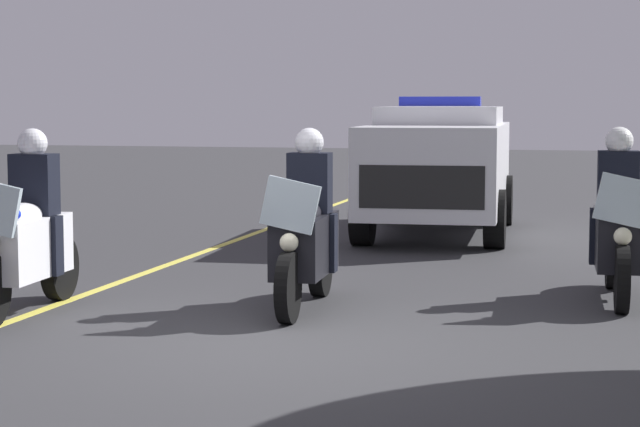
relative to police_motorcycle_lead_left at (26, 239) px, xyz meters
The scene contains 5 objects.
ground_plane 2.75m from the police_motorcycle_lead_left, 74.54° to the left, with size 80.00×80.00×0.00m, color #333335.
police_motorcycle_lead_left is the anchor object (origin of this frame).
police_motorcycle_lead_right 2.61m from the police_motorcycle_lead_left, 109.37° to the left, with size 2.14×0.60×1.72m.
police_motorcycle_trailing 5.73m from the police_motorcycle_lead_left, 111.46° to the left, with size 2.14×0.60×1.72m.
police_suv 7.92m from the police_motorcycle_lead_left, 159.70° to the left, with size 5.00×2.30×2.05m.
Camera 1 is at (8.97, 2.74, 1.96)m, focal length 65.04 mm.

